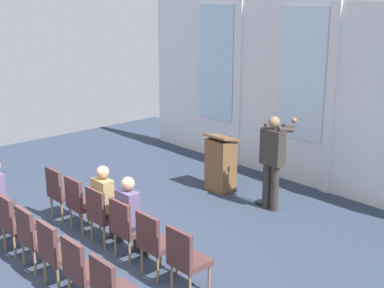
% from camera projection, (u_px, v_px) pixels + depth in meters
% --- Properties ---
extents(ground_plane, '(13.68, 13.68, 0.00)m').
position_uv_depth(ground_plane, '(78.00, 265.00, 7.74)').
color(ground_plane, '#2D384C').
extents(rear_partition, '(9.05, 0.14, 3.69)m').
position_uv_depth(rear_partition, '(304.00, 94.00, 10.61)').
color(rear_partition, silver).
rests_on(rear_partition, ground).
extents(speaker, '(0.52, 0.69, 1.74)m').
position_uv_depth(speaker, '(273.00, 156.00, 9.50)').
color(speaker, '#332D28').
rests_on(speaker, ground).
extents(mic_stand, '(0.28, 0.28, 1.55)m').
position_uv_depth(mic_stand, '(263.00, 186.00, 9.94)').
color(mic_stand, black).
rests_on(mic_stand, ground).
extents(lectern, '(0.60, 0.48, 1.16)m').
position_uv_depth(lectern, '(221.00, 164.00, 10.57)').
color(lectern, brown).
rests_on(lectern, ground).
extents(chair_r0_c0, '(0.46, 0.44, 0.94)m').
position_uv_depth(chair_r0_c0, '(60.00, 190.00, 9.19)').
color(chair_r0_c0, olive).
rests_on(chair_r0_c0, ground).
extents(chair_r0_c1, '(0.46, 0.44, 0.94)m').
position_uv_depth(chair_r0_c1, '(80.00, 201.00, 8.73)').
color(chair_r0_c1, olive).
rests_on(chair_r0_c1, ground).
extents(chair_r0_c2, '(0.46, 0.44, 0.94)m').
position_uv_depth(chair_r0_c2, '(102.00, 212.00, 8.26)').
color(chair_r0_c2, olive).
rests_on(chair_r0_c2, ground).
extents(audience_r0_c2, '(0.36, 0.39, 1.28)m').
position_uv_depth(audience_r0_c2, '(106.00, 200.00, 8.27)').
color(audience_r0_c2, '#2D2D33').
rests_on(audience_r0_c2, ground).
extents(chair_r0_c3, '(0.46, 0.44, 0.94)m').
position_uv_depth(chair_r0_c3, '(127.00, 225.00, 7.80)').
color(chair_r0_c3, olive).
rests_on(chair_r0_c3, ground).
extents(audience_r0_c3, '(0.36, 0.39, 1.27)m').
position_uv_depth(audience_r0_c3, '(131.00, 213.00, 7.80)').
color(audience_r0_c3, '#2D2D33').
rests_on(audience_r0_c3, ground).
extents(chair_r0_c4, '(0.46, 0.44, 0.94)m').
position_uv_depth(chair_r0_c4, '(154.00, 240.00, 7.33)').
color(chair_r0_c4, olive).
rests_on(chair_r0_c4, ground).
extents(chair_r0_c5, '(0.46, 0.44, 0.94)m').
position_uv_depth(chair_r0_c5, '(186.00, 257.00, 6.87)').
color(chair_r0_c5, olive).
rests_on(chair_r0_c5, ground).
extents(chair_r1_c1, '(0.46, 0.44, 0.94)m').
position_uv_depth(chair_r1_c1, '(13.00, 220.00, 7.98)').
color(chair_r1_c1, olive).
rests_on(chair_r1_c1, ground).
extents(chair_r1_c2, '(0.46, 0.44, 0.94)m').
position_uv_depth(chair_r1_c2, '(33.00, 234.00, 7.52)').
color(chair_r1_c2, olive).
rests_on(chair_r1_c2, ground).
extents(chair_r1_c3, '(0.46, 0.44, 0.94)m').
position_uv_depth(chair_r1_c3, '(56.00, 250.00, 7.05)').
color(chair_r1_c3, olive).
rests_on(chair_r1_c3, ground).
extents(chair_r1_c4, '(0.46, 0.44, 0.94)m').
position_uv_depth(chair_r1_c4, '(82.00, 268.00, 6.59)').
color(chair_r1_c4, olive).
rests_on(chair_r1_c4, ground).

